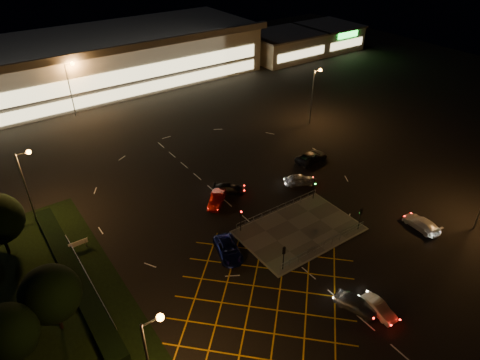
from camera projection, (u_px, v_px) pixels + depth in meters
ground at (276, 228)px, 52.85m from camera, size 180.00×180.00×0.00m
pedestrian_island at (299, 230)px, 52.41m from camera, size 14.00×9.00×0.12m
grass_verge at (25, 297)px, 43.47m from camera, size 18.00×30.00×0.08m
hedge at (74, 274)px, 45.63m from camera, size 2.00×26.00×1.00m
supermarket at (97, 60)px, 92.69m from camera, size 72.00×26.50×10.50m
retail_unit_a at (284, 45)px, 110.50m from camera, size 18.80×14.80×6.35m
retail_unit_b at (328, 36)px, 118.19m from camera, size 14.80×14.80×6.35m
streetlight_sw at (152, 353)px, 30.64m from camera, size 1.78×0.56×10.03m
streetlight_nw at (27, 178)px, 50.36m from camera, size 1.78×0.56×10.03m
streetlight_ne at (315, 89)px, 74.87m from camera, size 1.78×0.56×10.03m
streetlight_far_left at (71, 82)px, 77.79m from camera, size 1.78×0.56×10.03m
streetlight_far_right at (243, 45)px, 98.44m from camera, size 1.78×0.56×10.03m
signal_sw at (284, 254)px, 45.51m from camera, size 0.28×0.30×3.15m
signal_se at (361, 214)px, 51.30m from camera, size 0.28×0.30×3.15m
signal_nw at (241, 216)px, 51.02m from camera, size 0.28×0.30×3.15m
signal_ne at (315, 185)px, 56.80m from camera, size 0.28×0.30×3.15m
tree_a at (7, 334)px, 34.67m from camera, size 5.04×5.04×6.86m
tree_e at (50, 294)px, 37.81m from camera, size 5.40×5.40×7.35m
car_near_silver at (356, 303)px, 41.90m from camera, size 3.00×4.70×1.49m
car_queue_white at (379, 308)px, 41.57m from camera, size 1.57×3.92×1.27m
car_left_blue at (228, 249)px, 48.49m from camera, size 3.83×5.74×1.46m
car_far_dkgrey at (229, 188)px, 59.15m from camera, size 4.59×3.94×1.26m
car_right_silver at (300, 180)px, 60.75m from camera, size 4.78×3.75×1.52m
car_circ_red at (217, 199)px, 56.72m from camera, size 4.38×4.29×1.50m
car_east_grey at (312, 157)px, 66.23m from camera, size 5.79×3.07×1.55m
car_approach_white at (422, 223)px, 52.50m from camera, size 2.29×4.98×1.41m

